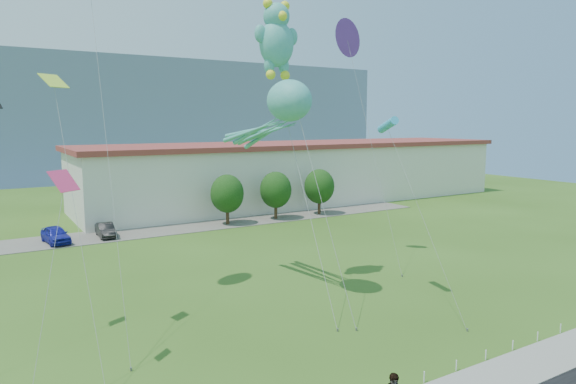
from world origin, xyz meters
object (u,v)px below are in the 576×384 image
(parked_car_black, at_px, (106,230))
(teddy_bear_kite, at_px, (277,38))
(warehouse, at_px, (302,172))
(octopus_kite, at_px, (278,115))
(parked_car_blue, at_px, (56,235))

(parked_car_black, relative_size, teddy_bear_kite, 0.21)
(warehouse, height_order, parked_car_black, warehouse)
(parked_car_black, distance_m, teddy_bear_kite, 27.14)
(octopus_kite, bearing_deg, parked_car_blue, 114.90)
(warehouse, distance_m, parked_car_black, 30.30)
(warehouse, relative_size, parked_car_blue, 13.59)
(octopus_kite, bearing_deg, parked_car_black, 104.78)
(warehouse, relative_size, teddy_bear_kite, 3.26)
(warehouse, bearing_deg, parked_car_black, -161.60)
(parked_car_black, xyz_separation_m, teddy_bear_kite, (6.83, -21.12, 15.61))
(parked_car_blue, relative_size, octopus_kite, 0.33)
(teddy_bear_kite, bearing_deg, warehouse, 54.63)
(parked_car_blue, distance_m, teddy_bear_kite, 28.37)
(parked_car_blue, relative_size, parked_car_black, 1.12)
(parked_car_black, bearing_deg, parked_car_blue, -175.68)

